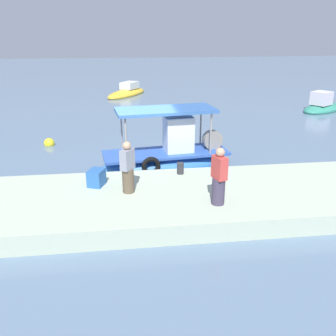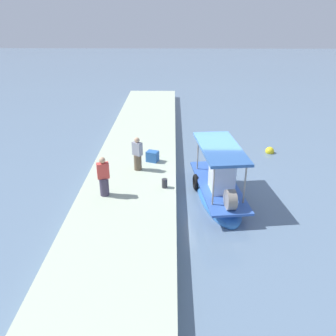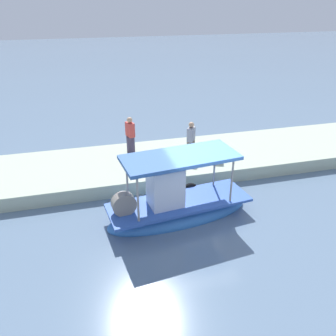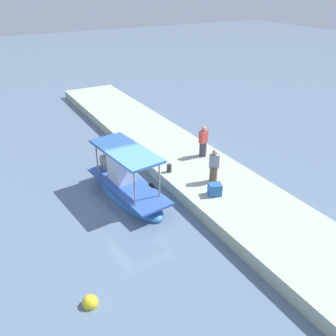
{
  "view_description": "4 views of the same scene",
  "coord_description": "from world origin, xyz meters",
  "views": [
    {
      "loc": [
        -0.81,
        -14.03,
        5.3
      ],
      "look_at": [
        0.69,
        -2.24,
        0.8
      ],
      "focal_mm": 39.55,
      "sensor_mm": 36.0,
      "label": 1
    },
    {
      "loc": [
        14.56,
        -1.9,
        7.67
      ],
      "look_at": [
        0.27,
        -2.12,
        1.1
      ],
      "focal_mm": 37.66,
      "sensor_mm": 36.0,
      "label": 2
    },
    {
      "loc": [
        3.9,
        9.94,
        7.09
      ],
      "look_at": [
        0.87,
        -1.58,
        1.14
      ],
      "focal_mm": 37.0,
      "sensor_mm": 36.0,
      "label": 3
    },
    {
      "loc": [
        -12.52,
        5.54,
        8.98
      ],
      "look_at": [
        0.69,
        -1.94,
        1.06
      ],
      "focal_mm": 38.95,
      "sensor_mm": 36.0,
      "label": 4
    }
  ],
  "objects": [
    {
      "name": "fisherman_near_bollard",
      "position": [
        1.82,
        -4.71,
        1.34
      ],
      "size": [
        0.47,
        0.53,
        1.68
      ],
      "color": "#41394F",
      "rests_on": "dock_quay"
    },
    {
      "name": "ground_plane",
      "position": [
        0.0,
        0.0,
        0.0
      ],
      "size": [
        120.0,
        120.0,
        0.0
      ],
      "primitive_type": "plane",
      "color": "slate"
    },
    {
      "name": "fisherman_by_crate",
      "position": [
        -0.7,
        -3.57,
        1.31
      ],
      "size": [
        0.5,
        0.52,
        1.62
      ],
      "color": "brown",
      "rests_on": "dock_quay"
    },
    {
      "name": "mooring_bollard",
      "position": [
        1.12,
        -2.25,
        0.78
      ],
      "size": [
        0.24,
        0.24,
        0.39
      ],
      "primitive_type": "cylinder",
      "color": "#2D2D33",
      "rests_on": "dock_quay"
    },
    {
      "name": "marker_buoy",
      "position": [
        -4.34,
        3.67,
        0.1
      ],
      "size": [
        0.5,
        0.5,
        0.5
      ],
      "color": "yellow",
      "rests_on": "ground_plane"
    },
    {
      "name": "main_fishing_boat",
      "position": [
        1.0,
        0.07,
        0.47
      ],
      "size": [
        5.37,
        2.22,
        2.74
      ],
      "color": "#3576C8",
      "rests_on": "ground_plane"
    },
    {
      "name": "cargo_crate",
      "position": [
        -1.7,
        -2.93,
        0.84
      ],
      "size": [
        0.61,
        0.68,
        0.53
      ],
      "primitive_type": "cube",
      "rotation": [
        0.0,
        0.0,
        1.21
      ],
      "color": "#2C61AD",
      "rests_on": "dock_quay"
    },
    {
      "name": "dock_quay",
      "position": [
        0.0,
        -3.8,
        0.29
      ],
      "size": [
        36.0,
        4.09,
        0.58
      ],
      "primitive_type": "cube",
      "color": "#B2BFA6",
      "rests_on": "ground_plane"
    }
  ]
}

